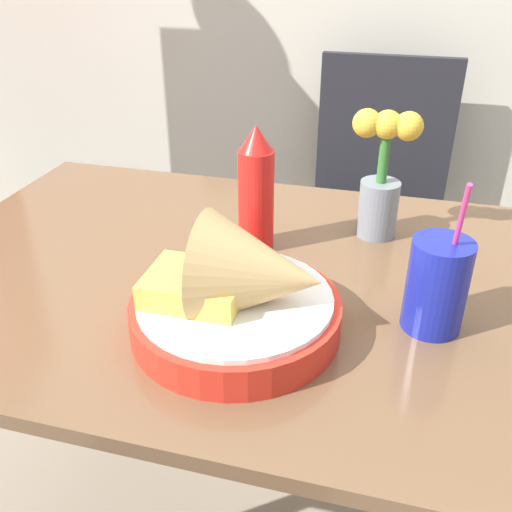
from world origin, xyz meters
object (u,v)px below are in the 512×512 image
(chair_far_window, at_px, (377,190))
(ketchup_bottle, at_px, (256,191))
(flower_vase, at_px, (382,176))
(drink_cup, at_px, (436,288))
(food_basket, at_px, (244,295))

(chair_far_window, height_order, ketchup_bottle, ketchup_bottle)
(ketchup_bottle, height_order, flower_vase, flower_vase)
(drink_cup, bearing_deg, ketchup_bottle, 151.48)
(ketchup_bottle, xyz_separation_m, flower_vase, (0.20, 0.10, 0.01))
(ketchup_bottle, height_order, drink_cup, drink_cup)
(food_basket, height_order, drink_cup, drink_cup)
(chair_far_window, height_order, food_basket, chair_far_window)
(drink_cup, height_order, flower_vase, same)
(chair_far_window, bearing_deg, ketchup_bottle, -102.97)
(chair_far_window, relative_size, ketchup_bottle, 4.09)
(chair_far_window, xyz_separation_m, food_basket, (-0.12, -1.01, 0.24))
(flower_vase, bearing_deg, chair_far_window, 92.55)
(ketchup_bottle, bearing_deg, drink_cup, -28.52)
(food_basket, height_order, flower_vase, flower_vase)
(chair_far_window, distance_m, drink_cup, 0.96)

